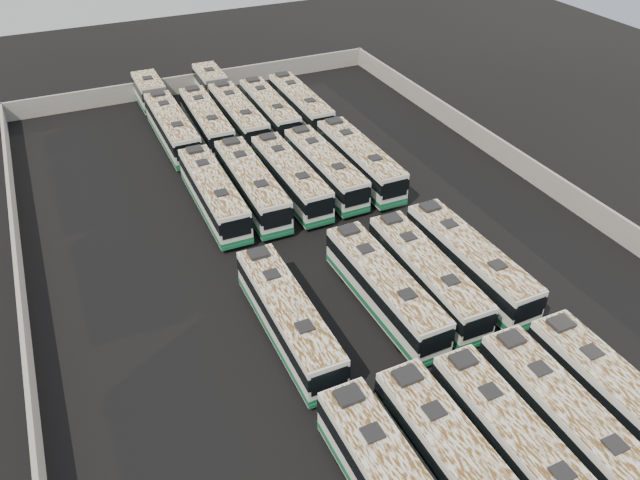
{
  "coord_description": "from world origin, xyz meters",
  "views": [
    {
      "loc": [
        -17.12,
        -37.16,
        29.53
      ],
      "look_at": [
        -0.72,
        -1.29,
        1.6
      ],
      "focal_mm": 35.0,
      "sensor_mm": 36.0,
      "label": 1
    }
  ],
  "objects_px": {
    "bus_midfront_right": "(426,275)",
    "bus_midback_far_left": "(213,193)",
    "bus_midfront_far_right": "(469,261)",
    "bus_midback_far_right": "(359,160)",
    "bus_midfront_far_left": "(288,317)",
    "bus_front_far_right": "(622,405)",
    "bus_back_right": "(269,110)",
    "bus_back_far_left": "(164,115)",
    "bus_back_far_right": "(300,104)",
    "bus_midback_right": "(325,168)",
    "bus_front_center": "(518,448)",
    "bus_front_left": "(463,473)",
    "bus_midfront_center": "(384,288)",
    "bus_midback_center": "(290,177)",
    "bus_back_center": "(229,104)",
    "bus_front_right": "(569,423)",
    "bus_midback_left": "(251,184)",
    "bus_back_left": "(206,121)"
  },
  "relations": [
    {
      "from": "bus_midback_far_right",
      "to": "bus_midback_far_left",
      "type": "bearing_deg",
      "value": -179.76
    },
    {
      "from": "bus_midfront_center",
      "to": "bus_midfront_right",
      "type": "bearing_deg",
      "value": -0.21
    },
    {
      "from": "bus_back_far_left",
      "to": "bus_back_left",
      "type": "bearing_deg",
      "value": -42.13
    },
    {
      "from": "bus_front_left",
      "to": "bus_midfront_right",
      "type": "relative_size",
      "value": 1.04
    },
    {
      "from": "bus_front_right",
      "to": "bus_midback_right",
      "type": "relative_size",
      "value": 1.0
    },
    {
      "from": "bus_midfront_far_left",
      "to": "bus_back_far_right",
      "type": "height_order",
      "value": "bus_back_far_right"
    },
    {
      "from": "bus_midfront_far_right",
      "to": "bus_midback_far_right",
      "type": "relative_size",
      "value": 0.99
    },
    {
      "from": "bus_midback_far_left",
      "to": "bus_front_center",
      "type": "bearing_deg",
      "value": -77.0
    },
    {
      "from": "bus_midback_center",
      "to": "bus_back_far_left",
      "type": "xyz_separation_m",
      "value": [
        -7.22,
        17.97,
        0.05
      ]
    },
    {
      "from": "bus_midfront_center",
      "to": "bus_midback_center",
      "type": "relative_size",
      "value": 1.0
    },
    {
      "from": "bus_midfront_right",
      "to": "bus_back_far_left",
      "type": "xyz_separation_m",
      "value": [
        -10.71,
        35.05,
        0.07
      ]
    },
    {
      "from": "bus_front_far_right",
      "to": "bus_midfront_center",
      "type": "relative_size",
      "value": 1.01
    },
    {
      "from": "bus_midback_far_right",
      "to": "bus_back_center",
      "type": "xyz_separation_m",
      "value": [
        -7.14,
        17.78,
        -0.03
      ]
    },
    {
      "from": "bus_front_far_right",
      "to": "bus_midback_far_right",
      "type": "distance_m",
      "value": 31.8
    },
    {
      "from": "bus_midfront_center",
      "to": "bus_back_far_left",
      "type": "height_order",
      "value": "bus_back_far_left"
    },
    {
      "from": "bus_midfront_far_left",
      "to": "bus_midfront_center",
      "type": "distance_m",
      "value": 7.2
    },
    {
      "from": "bus_front_far_right",
      "to": "bus_back_far_left",
      "type": "relative_size",
      "value": 0.63
    },
    {
      "from": "bus_midfront_right",
      "to": "bus_midback_far_left",
      "type": "distance_m",
      "value": 20.17
    },
    {
      "from": "bus_midback_far_right",
      "to": "bus_midfront_right",
      "type": "bearing_deg",
      "value": -101.92
    },
    {
      "from": "bus_back_right",
      "to": "bus_back_far_right",
      "type": "xyz_separation_m",
      "value": [
        3.65,
        -0.05,
        0.03
      ]
    },
    {
      "from": "bus_front_far_right",
      "to": "bus_midfront_far_left",
      "type": "relative_size",
      "value": 1.01
    },
    {
      "from": "bus_midfront_right",
      "to": "bus_back_right",
      "type": "height_order",
      "value": "bus_midfront_right"
    },
    {
      "from": "bus_front_center",
      "to": "bus_back_far_left",
      "type": "xyz_separation_m",
      "value": [
        -7.2,
        49.45,
        0.08
      ]
    },
    {
      "from": "bus_midfront_right",
      "to": "bus_back_center",
      "type": "xyz_separation_m",
      "value": [
        -3.53,
        35.03,
        0.04
      ]
    },
    {
      "from": "bus_midback_right",
      "to": "bus_front_right",
      "type": "bearing_deg",
      "value": -90.92
    },
    {
      "from": "bus_midback_far_left",
      "to": "bus_back_right",
      "type": "relative_size",
      "value": 1.03
    },
    {
      "from": "bus_front_center",
      "to": "bus_midback_far_left",
      "type": "height_order",
      "value": "bus_midback_far_left"
    },
    {
      "from": "bus_midfront_right",
      "to": "bus_back_right",
      "type": "bearing_deg",
      "value": 90.57
    },
    {
      "from": "bus_midback_far_right",
      "to": "bus_front_right",
      "type": "bearing_deg",
      "value": -96.65
    },
    {
      "from": "bus_front_center",
      "to": "bus_front_right",
      "type": "bearing_deg",
      "value": 2.0
    },
    {
      "from": "bus_midfront_far_right",
      "to": "bus_midback_center",
      "type": "height_order",
      "value": "bus_midfront_far_right"
    },
    {
      "from": "bus_front_far_right",
      "to": "bus_midback_left",
      "type": "height_order",
      "value": "bus_midback_left"
    },
    {
      "from": "bus_front_center",
      "to": "bus_midfront_right",
      "type": "distance_m",
      "value": 14.82
    },
    {
      "from": "bus_midback_center",
      "to": "bus_midfront_far_left",
      "type": "bearing_deg",
      "value": -113.43
    },
    {
      "from": "bus_front_far_right",
      "to": "bus_back_far_right",
      "type": "height_order",
      "value": "bus_front_far_right"
    },
    {
      "from": "bus_midfront_right",
      "to": "bus_back_right",
      "type": "relative_size",
      "value": 1.0
    },
    {
      "from": "bus_midfront_far_left",
      "to": "bus_midfront_far_right",
      "type": "relative_size",
      "value": 0.98
    },
    {
      "from": "bus_midfront_far_left",
      "to": "bus_midfront_right",
      "type": "xyz_separation_m",
      "value": [
        10.69,
        0.06,
        -0.02
      ]
    },
    {
      "from": "bus_front_center",
      "to": "bus_front_left",
      "type": "bearing_deg",
      "value": -179.32
    },
    {
      "from": "bus_midback_center",
      "to": "bus_back_center",
      "type": "relative_size",
      "value": 0.63
    },
    {
      "from": "bus_front_left",
      "to": "bus_midfront_far_right",
      "type": "bearing_deg",
      "value": 52.21
    },
    {
      "from": "bus_midback_far_left",
      "to": "bus_midback_far_right",
      "type": "xyz_separation_m",
      "value": [
        14.22,
        0.09,
        0.03
      ]
    },
    {
      "from": "bus_front_far_right",
      "to": "bus_back_right",
      "type": "height_order",
      "value": "bus_front_far_right"
    },
    {
      "from": "bus_midback_center",
      "to": "bus_back_right",
      "type": "bearing_deg",
      "value": 75.74
    },
    {
      "from": "bus_midback_far_right",
      "to": "bus_back_far_right",
      "type": "height_order",
      "value": "bus_midback_far_right"
    },
    {
      "from": "bus_back_far_right",
      "to": "bus_midback_right",
      "type": "bearing_deg",
      "value": -103.73
    },
    {
      "from": "bus_midfront_center",
      "to": "bus_midback_right",
      "type": "xyz_separation_m",
      "value": [
        3.52,
        17.36,
        -0.01
      ]
    },
    {
      "from": "bus_midfront_far_left",
      "to": "bus_midback_far_left",
      "type": "bearing_deg",
      "value": 89.71
    },
    {
      "from": "bus_midback_center",
      "to": "bus_midback_far_right",
      "type": "distance_m",
      "value": 7.1
    },
    {
      "from": "bus_front_far_right",
      "to": "bus_back_far_right",
      "type": "bearing_deg",
      "value": 89.69
    }
  ]
}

